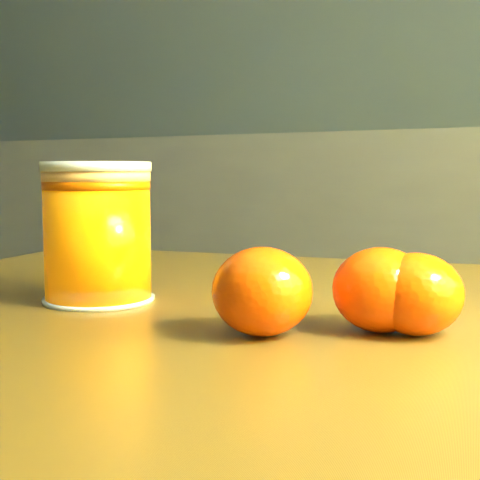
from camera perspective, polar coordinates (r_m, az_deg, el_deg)
The scene contains 6 objects.
kitchen_counter at distance 2.12m, azimuth 1.50°, elevation -3.68°, with size 3.15×0.60×0.90m, color #505055.
table at distance 0.54m, azimuth 9.33°, elevation -15.71°, with size 1.02×0.79×0.70m.
juice_glass at distance 0.56m, azimuth -12.05°, elevation 0.59°, with size 0.09×0.09×0.11m.
orange_front at distance 0.46m, azimuth 11.92°, elevation -4.17°, with size 0.07×0.07×0.06m, color #ED4804.
orange_back at distance 0.46m, azimuth 14.78°, elevation -4.47°, with size 0.06×0.06×0.05m, color #ED4804.
orange_extra at distance 0.44m, azimuth 1.91°, elevation -4.40°, with size 0.07×0.07×0.06m, color #ED4804.
Camera 1 is at (0.96, -0.41, 0.80)m, focal length 50.00 mm.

